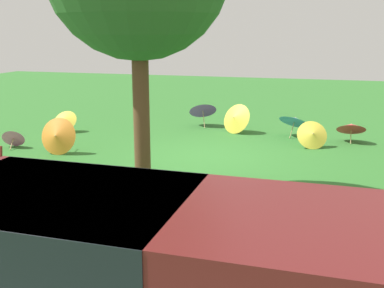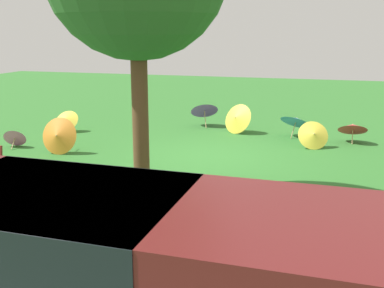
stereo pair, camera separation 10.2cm
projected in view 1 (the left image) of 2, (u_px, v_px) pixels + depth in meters
ground at (209, 158)px, 11.49m from camera, size 40.00×40.00×0.00m
van_dark at (130, 258)px, 4.52m from camera, size 4.62×2.17×1.53m
parasol_blue_0 at (295, 120)px, 13.59m from camera, size 1.18×1.15×0.79m
parasol_pink_0 at (14, 137)px, 12.44m from camera, size 0.70×0.65×0.55m
parasol_yellow_1 at (64, 120)px, 14.22m from camera, size 0.77×0.73×0.70m
parasol_yellow_2 at (235, 118)px, 14.12m from camera, size 1.09×1.00×0.92m
parasol_yellow_3 at (313, 134)px, 12.33m from camera, size 0.91×0.81×0.75m
parasol_red_0 at (351, 127)px, 12.97m from camera, size 0.83×0.80×0.71m
parasol_orange_0 at (57, 136)px, 11.66m from camera, size 0.96×0.81×0.95m
parasol_purple_0 at (203, 109)px, 15.17m from camera, size 1.14×1.10×0.91m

